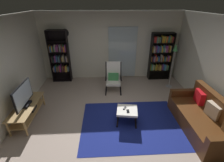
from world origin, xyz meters
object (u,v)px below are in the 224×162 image
television (23,96)px  floor_lamp_by_shelf (175,54)px  bookshelf_near_tv (60,58)px  cell_phone (128,111)px  lounge_armchair (113,76)px  tv_remote (125,108)px  tv_stand (28,109)px  bookshelf_near_sofa (160,55)px  wall_clock (65,33)px  leather_sofa (204,118)px  ottoman (127,112)px

television → floor_lamp_by_shelf: 4.82m
bookshelf_near_tv → cell_phone: bearing=-50.3°
lounge_armchair → floor_lamp_by_shelf: bearing=3.5°
television → tv_remote: 2.62m
tv_stand → floor_lamp_by_shelf: (4.51, 1.58, 0.97)m
tv_stand → cell_phone: tv_stand is taller
bookshelf_near_tv → cell_phone: (2.26, -2.73, -0.55)m
television → tv_remote: bearing=-4.7°
bookshelf_near_tv → bookshelf_near_sofa: (3.91, -0.01, 0.04)m
cell_phone → wall_clock: size_ratio=0.48×
lounge_armchair → bookshelf_near_tv: bearing=155.8°
tv_stand → tv_remote: tv_stand is taller
lounge_armchair → wall_clock: wall_clock is taller
leather_sofa → lounge_armchair: (-2.11, 2.07, 0.22)m
floor_lamp_by_shelf → cell_phone: bearing=-133.5°
bookshelf_near_tv → leather_sofa: (4.12, -2.98, -0.64)m
tv_remote → floor_lamp_by_shelf: bearing=72.0°
bookshelf_near_sofa → floor_lamp_by_shelf: (0.21, -0.76, 0.27)m
leather_sofa → tv_remote: bearing=168.6°
ottoman → cell_phone: 0.11m
lounge_armchair → cell_phone: 1.85m
bookshelf_near_sofa → wall_clock: size_ratio=6.40×
ottoman → tv_remote: bearing=132.3°
tv_stand → leather_sofa: leather_sofa is taller
leather_sofa → lounge_armchair: size_ratio=1.91×
tv_remote → floor_lamp_by_shelf: (1.92, 1.82, 0.86)m
television → lounge_armchair: television is taller
floor_lamp_by_shelf → wall_clock: bearing=166.7°
bookshelf_near_tv → floor_lamp_by_shelf: bookshelf_near_tv is taller
bookshelf_near_tv → lounge_armchair: bearing=-24.2°
television → bookshelf_near_tv: bearing=80.6°
cell_phone → bookshelf_near_sofa: bearing=61.1°
floor_lamp_by_shelf → tv_remote: bearing=-136.6°
tv_stand → leather_sofa: size_ratio=0.70×
tv_stand → wall_clock: bearing=74.8°
tv_remote → cell_phone: bearing=-36.1°
tv_stand → lounge_armchair: lounge_armchair is taller
tv_stand → bookshelf_near_tv: bearing=80.4°
tv_stand → leather_sofa: (4.52, -0.62, 0.02)m
leather_sofa → cell_phone: bearing=172.3°
wall_clock → bookshelf_near_sofa: bearing=-2.4°
bookshelf_near_tv → ottoman: size_ratio=3.39×
lounge_armchair → tv_stand: bearing=-148.8°
tv_remote → wall_clock: (-1.92, 2.73, 1.44)m
bookshelf_near_tv → lounge_armchair: 2.24m
lounge_armchair → tv_remote: lounge_armchair is taller
tv_stand → lounge_armchair: size_ratio=1.34×
ottoman → floor_lamp_by_shelf: floor_lamp_by_shelf is taller
lounge_armchair → ottoman: lounge_armchair is taller
leather_sofa → wall_clock: size_ratio=6.72×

